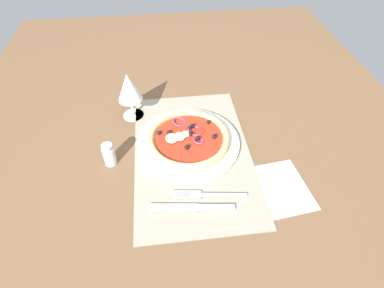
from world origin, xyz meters
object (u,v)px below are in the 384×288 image
at_px(pizza, 188,138).
at_px(wine_glass, 129,88).
at_px(knife, 191,208).
at_px(pepper_shaker, 109,154).
at_px(plate, 189,142).
at_px(fork, 205,195).
at_px(napkin, 278,188).

xyz_separation_m(pizza, wine_glass, (0.15, 0.16, 0.08)).
relative_size(knife, pepper_shaker, 2.99).
height_order(plate, fork, plate).
height_order(pizza, napkin, pizza).
bearing_deg(fork, pizza, -75.55).
bearing_deg(wine_glass, pizza, -133.50).
bearing_deg(knife, wine_glass, -62.15).
relative_size(plate, napkin, 1.79).
bearing_deg(knife, fork, -134.36).
xyz_separation_m(napkin, pepper_shaker, (0.14, 0.42, 0.03)).
distance_m(pizza, fork, 0.18).
relative_size(pizza, pepper_shaker, 3.42).
bearing_deg(wine_glass, napkin, -132.16).
height_order(plate, wine_glass, wine_glass).
bearing_deg(wine_glass, knife, -158.86).
bearing_deg(pizza, napkin, -131.10).
height_order(wine_glass, napkin, wine_glass).
relative_size(plate, pizza, 1.24).
distance_m(fork, napkin, 0.18).
relative_size(fork, knife, 0.90).
bearing_deg(fork, knife, 46.55).
bearing_deg(pepper_shaker, plate, -78.88).
bearing_deg(napkin, fork, 90.55).
bearing_deg(fork, wine_glass, -53.91).
bearing_deg(napkin, pizza, 48.90).
relative_size(knife, napkin, 1.26).
relative_size(pizza, wine_glass, 1.54).
height_order(plate, napkin, plate).
xyz_separation_m(plate, fork, (-0.18, -0.02, -0.00)).
distance_m(napkin, pepper_shaker, 0.44).
distance_m(wine_glass, pepper_shaker, 0.21).
bearing_deg(plate, napkin, -131.10).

